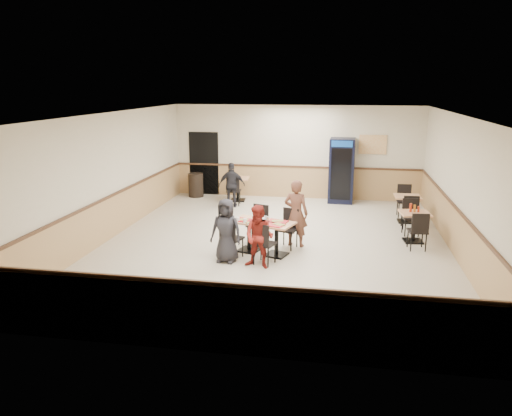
% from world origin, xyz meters
% --- Properties ---
extents(ground, '(10.00, 10.00, 0.00)m').
position_xyz_m(ground, '(0.00, 0.00, 0.00)').
color(ground, beige).
rests_on(ground, ground).
extents(room_shell, '(10.00, 10.00, 10.00)m').
position_xyz_m(room_shell, '(1.78, 2.55, 0.58)').
color(room_shell, silver).
rests_on(room_shell, ground).
extents(main_table, '(1.50, 1.06, 0.73)m').
position_xyz_m(main_table, '(-0.18, -0.71, 0.48)').
color(main_table, black).
rests_on(main_table, ground).
extents(main_chairs, '(1.63, 1.88, 0.92)m').
position_xyz_m(main_chairs, '(-0.22, -0.69, 0.46)').
color(main_chairs, black).
rests_on(main_chairs, ground).
extents(diner_woman_left, '(0.71, 0.51, 1.36)m').
position_xyz_m(diner_woman_left, '(-0.84, -1.36, 0.68)').
color(diner_woman_left, black).
rests_on(diner_woman_left, ground).
extents(diner_woman_right, '(0.73, 0.63, 1.30)m').
position_xyz_m(diner_woman_right, '(-0.10, -1.60, 0.65)').
color(diner_woman_right, maroon).
rests_on(diner_woman_right, ground).
extents(diner_man_opposite, '(0.63, 0.48, 1.55)m').
position_xyz_m(diner_man_opposite, '(0.49, -0.05, 0.78)').
color(diner_man_opposite, brown).
rests_on(diner_man_opposite, ground).
extents(lone_diner, '(0.83, 0.43, 1.36)m').
position_xyz_m(lone_diner, '(-1.78, 3.35, 0.68)').
color(lone_diner, black).
rests_on(lone_diner, ground).
extents(tabletop_clutter, '(1.23, 0.70, 0.12)m').
position_xyz_m(tabletop_clutter, '(-0.18, -0.78, 0.75)').
color(tabletop_clutter, '#B00B13').
rests_on(tabletop_clutter, main_table).
extents(side_table_near, '(0.74, 0.74, 0.72)m').
position_xyz_m(side_table_near, '(3.22, 0.72, 0.48)').
color(side_table_near, black).
rests_on(side_table_near, ground).
extents(side_table_near_chair_south, '(0.46, 0.46, 0.91)m').
position_xyz_m(side_table_near_chair_south, '(3.22, 0.15, 0.46)').
color(side_table_near_chair_south, black).
rests_on(side_table_near_chair_south, ground).
extents(side_table_near_chair_north, '(0.46, 0.46, 0.91)m').
position_xyz_m(side_table_near_chair_north, '(3.22, 1.30, 0.46)').
color(side_table_near_chair_north, black).
rests_on(side_table_near_chair_north, ground).
extents(side_table_far, '(0.69, 0.69, 0.73)m').
position_xyz_m(side_table_far, '(3.25, 2.50, 0.48)').
color(side_table_far, black).
rests_on(side_table_far, ground).
extents(side_table_far_chair_south, '(0.44, 0.44, 0.92)m').
position_xyz_m(side_table_far_chair_south, '(3.25, 1.91, 0.46)').
color(side_table_far_chair_south, black).
rests_on(side_table_far_chair_south, ground).
extents(side_table_far_chair_north, '(0.44, 0.44, 0.92)m').
position_xyz_m(side_table_far_chair_north, '(3.25, 3.08, 0.46)').
color(side_table_far_chair_north, black).
rests_on(side_table_far_chair_north, ground).
extents(condiment_caddy, '(0.23, 0.06, 0.20)m').
position_xyz_m(condiment_caddy, '(3.19, 0.77, 0.81)').
color(condiment_caddy, '#AE260C').
rests_on(condiment_caddy, side_table_near).
extents(back_table, '(0.77, 0.77, 0.75)m').
position_xyz_m(back_table, '(-1.78, 4.20, 0.50)').
color(back_table, black).
rests_on(back_table, ground).
extents(back_table_chair_lone, '(0.48, 0.48, 0.95)m').
position_xyz_m(back_table_chair_lone, '(-1.78, 3.60, 0.47)').
color(back_table_chair_lone, black).
rests_on(back_table_chair_lone, ground).
extents(pepsi_cooler, '(0.80, 0.80, 2.01)m').
position_xyz_m(pepsi_cooler, '(1.47, 4.59, 1.01)').
color(pepsi_cooler, black).
rests_on(pepsi_cooler, ground).
extents(trash_bin, '(0.49, 0.49, 0.78)m').
position_xyz_m(trash_bin, '(-3.27, 4.55, 0.39)').
color(trash_bin, black).
rests_on(trash_bin, ground).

